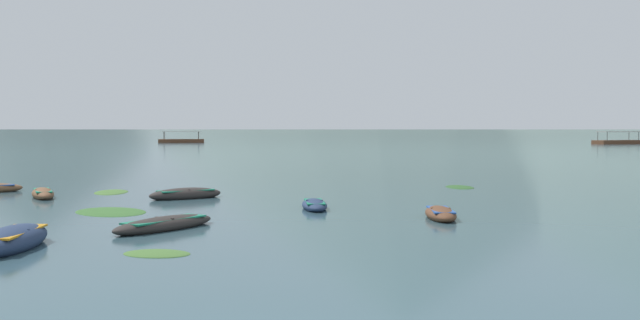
{
  "coord_description": "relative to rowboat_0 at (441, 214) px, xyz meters",
  "views": [
    {
      "loc": [
        1.17,
        -8.72,
        3.15
      ],
      "look_at": [
        2.42,
        35.72,
        1.18
      ],
      "focal_mm": 41.83,
      "sensor_mm": 36.0,
      "label": 1
    }
  ],
  "objects": [
    {
      "name": "weed_patch_4",
      "position": [
        -8.42,
        -6.98,
        -0.16
      ],
      "size": [
        1.99,
        1.64,
        0.14
      ],
      "primitive_type": "ellipsoid",
      "rotation": [
        0.0,
        0.0,
        2.87
      ],
      "color": "#477033",
      "rests_on": "ground"
    },
    {
      "name": "weed_patch_3",
      "position": [
        -13.95,
        10.65,
        -0.16
      ],
      "size": [
        1.86,
        3.16,
        0.14
      ],
      "primitive_type": "ellipsoid",
      "rotation": [
        0.0,
        0.0,
        1.67
      ],
      "color": "#477033",
      "rests_on": "ground"
    },
    {
      "name": "rowboat_4",
      "position": [
        -9.89,
        7.44,
        0.03
      ],
      "size": [
        3.46,
        2.84,
        0.59
      ],
      "color": "#2D2826",
      "rests_on": "ground"
    },
    {
      "name": "rowboat_0",
      "position": [
        0.0,
        0.0,
        0.0
      ],
      "size": [
        1.11,
        3.07,
        0.5
      ],
      "color": "brown",
      "rests_on": "ground"
    },
    {
      "name": "rowboat_3",
      "position": [
        -9.03,
        -2.51,
        -0.0
      ],
      "size": [
        3.22,
        3.96,
        0.5
      ],
      "color": "#2D2826",
      "rests_on": "ground"
    },
    {
      "name": "mountain_1",
      "position": [
        -757.89,
        2098.97,
        160.83
      ],
      "size": [
        865.75,
        865.75,
        321.98
      ],
      "primitive_type": "cone",
      "color": "#4C5B56",
      "rests_on": "ground"
    },
    {
      "name": "ground_plane",
      "position": [
        -6.05,
        1483.28,
        -0.16
      ],
      "size": [
        6000.0,
        6000.0,
        0.0
      ],
      "primitive_type": "plane",
      "color": "#385660"
    },
    {
      "name": "weed_patch_0",
      "position": [
        -11.87,
        2.24,
        -0.16
      ],
      "size": [
        3.88,
        4.17,
        0.14
      ],
      "primitive_type": "ellipsoid",
      "rotation": [
        0.0,
        0.0,
        2.15
      ],
      "color": "#38662D",
      "rests_on": "ground"
    },
    {
      "name": "rowboat_1",
      "position": [
        -16.38,
        8.17,
        0.01
      ],
      "size": [
        2.16,
        3.54,
        0.53
      ],
      "color": "brown",
      "rests_on": "ground"
    },
    {
      "name": "ferry_0",
      "position": [
        54.22,
        110.8,
        0.29
      ],
      "size": [
        10.45,
        6.54,
        2.54
      ],
      "color": "brown",
      "rests_on": "ground"
    },
    {
      "name": "mountain_2",
      "position": [
        255.3,
        1854.96,
        248.82
      ],
      "size": [
        1373.71,
        1373.71,
        497.95
      ],
      "primitive_type": "cone",
      "color": "slate",
      "rests_on": "ground"
    },
    {
      "name": "rowboat_2",
      "position": [
        -12.3,
        -6.08,
        0.07
      ],
      "size": [
        1.26,
        3.81,
        0.74
      ],
      "color": "navy",
      "rests_on": "ground"
    },
    {
      "name": "rowboat_8",
      "position": [
        -4.29,
        3.16,
        -0.01
      ],
      "size": [
        1.11,
        3.07,
        0.45
      ],
      "color": "navy",
      "rests_on": "ground"
    },
    {
      "name": "weed_patch_1",
      "position": [
        3.52,
        13.16,
        -0.16
      ],
      "size": [
        1.44,
        2.59,
        0.14
      ],
      "primitive_type": "ellipsoid",
      "rotation": [
        0.0,
        0.0,
        1.59
      ],
      "color": "#2D5628",
      "rests_on": "ground"
    },
    {
      "name": "ferry_1",
      "position": [
        -28.55,
        124.97,
        0.29
      ],
      "size": [
        9.31,
        4.7,
        2.54
      ],
      "color": "brown",
      "rests_on": "ground"
    }
  ]
}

